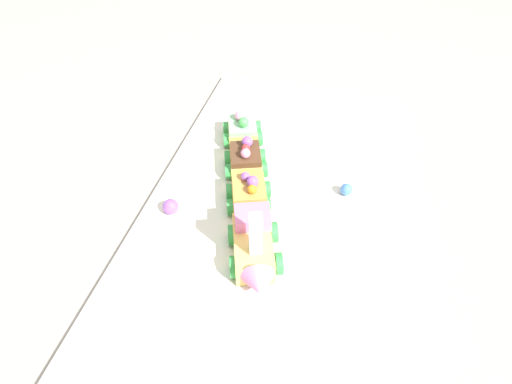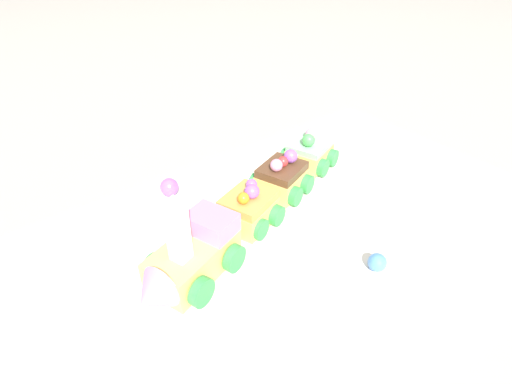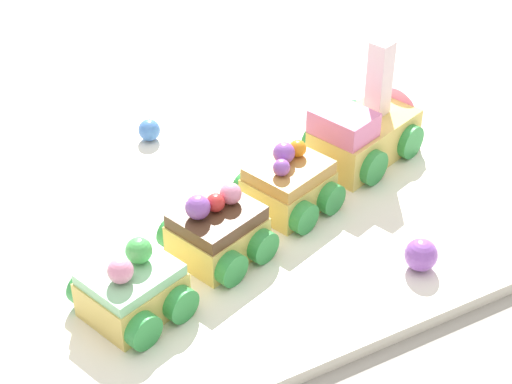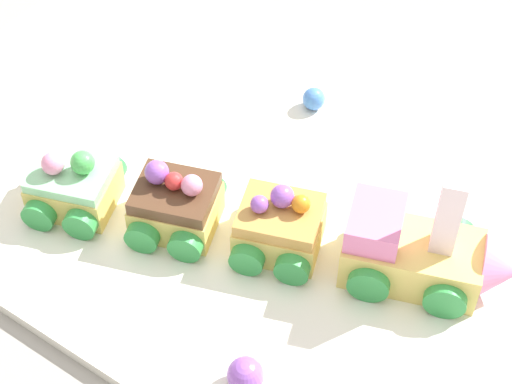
{
  "view_description": "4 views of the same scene",
  "coord_description": "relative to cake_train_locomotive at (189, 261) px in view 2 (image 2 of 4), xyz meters",
  "views": [
    {
      "loc": [
        0.48,
        0.09,
        0.53
      ],
      "look_at": [
        0.02,
        -0.02,
        0.04
      ],
      "focal_mm": 28.0,
      "sensor_mm": 36.0,
      "label": 1
    },
    {
      "loc": [
        0.28,
        0.3,
        0.36
      ],
      "look_at": [
        0.01,
        -0.04,
        0.06
      ],
      "focal_mm": 28.0,
      "sensor_mm": 36.0,
      "label": 2
    },
    {
      "loc": [
        -0.3,
        -0.56,
        0.47
      ],
      "look_at": [
        -0.01,
        -0.04,
        0.04
      ],
      "focal_mm": 60.0,
      "sensor_mm": 36.0,
      "label": 3
    },
    {
      "loc": [
        0.26,
        -0.42,
        0.58
      ],
      "look_at": [
        -0.01,
        -0.03,
        0.05
      ],
      "focal_mm": 60.0,
      "sensor_mm": 36.0,
      "label": 4
    }
  ],
  "objects": [
    {
      "name": "cake_car_mint",
      "position": [
        -0.29,
        -0.1,
        -0.01
      ],
      "size": [
        0.09,
        0.1,
        0.06
      ],
      "rotation": [
        0.0,
        0.0,
        0.33
      ],
      "color": "#EACC66",
      "rests_on": "display_board"
    },
    {
      "name": "display_board",
      "position": [
        -0.14,
        -0.01,
        -0.03
      ],
      "size": [
        0.77,
        0.42,
        0.01
      ],
      "primitive_type": "cube",
      "color": "white",
      "rests_on": "ground_plane"
    },
    {
      "name": "cake_car_caramel",
      "position": [
        -0.11,
        -0.04,
        -0.01
      ],
      "size": [
        0.09,
        0.1,
        0.06
      ],
      "rotation": [
        0.0,
        0.0,
        0.33
      ],
      "color": "#EACC66",
      "rests_on": "display_board"
    },
    {
      "name": "gumball_purple",
      "position": [
        -0.06,
        -0.16,
        -0.01
      ],
      "size": [
        0.03,
        0.03,
        0.03
      ],
      "primitive_type": "sphere",
      "color": "#9956C6",
      "rests_on": "display_board"
    },
    {
      "name": "ground_plane",
      "position": [
        -0.14,
        -0.01,
        -0.04
      ],
      "size": [
        10.0,
        10.0,
        0.0
      ],
      "primitive_type": "plane",
      "color": "gray"
    },
    {
      "name": "cake_train_locomotive",
      "position": [
        0.0,
        0.0,
        0.0
      ],
      "size": [
        0.15,
        0.11,
        0.11
      ],
      "rotation": [
        0.0,
        0.0,
        0.33
      ],
      "color": "#EACC66",
      "rests_on": "display_board"
    },
    {
      "name": "gumball_blue",
      "position": [
        -0.18,
        0.12,
        -0.02
      ],
      "size": [
        0.02,
        0.02,
        0.02
      ],
      "primitive_type": "sphere",
      "color": "#4C84E0",
      "rests_on": "display_board"
    },
    {
      "name": "cake_car_chocolate",
      "position": [
        -0.2,
        -0.07,
        -0.0
      ],
      "size": [
        0.09,
        0.1,
        0.06
      ],
      "rotation": [
        0.0,
        0.0,
        0.33
      ],
      "color": "#EACC66",
      "rests_on": "display_board"
    }
  ]
}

